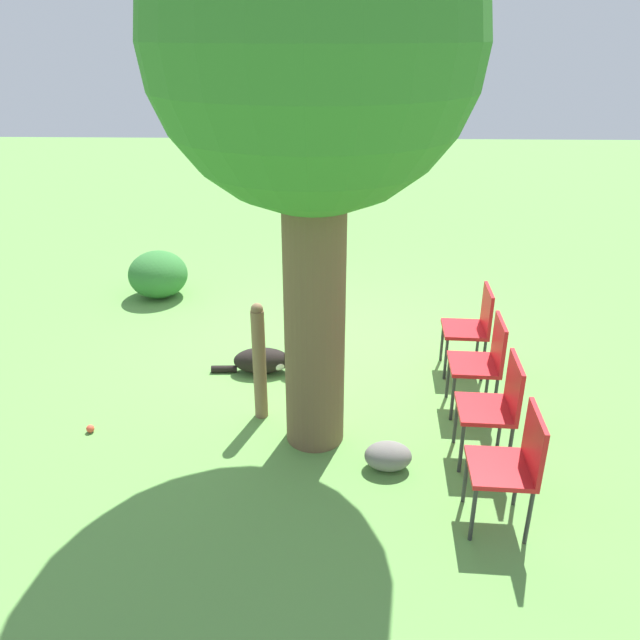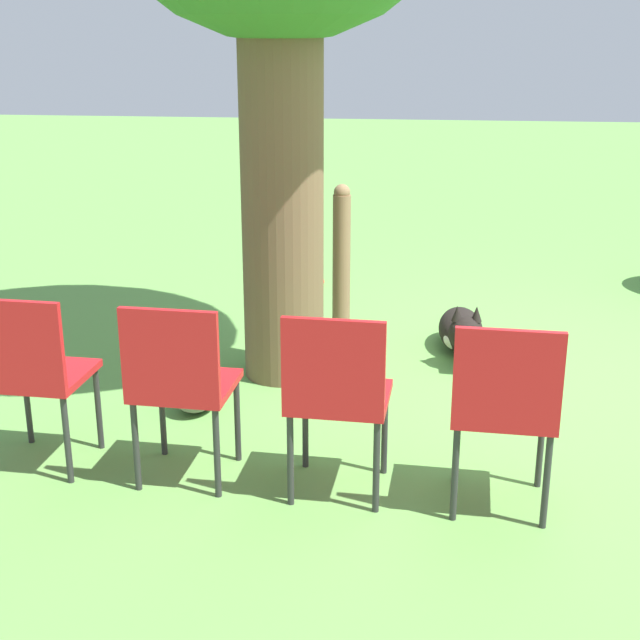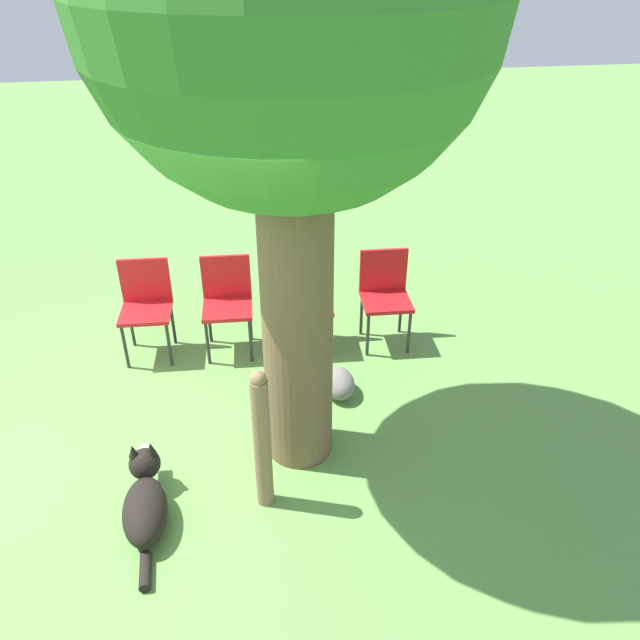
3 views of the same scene
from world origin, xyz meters
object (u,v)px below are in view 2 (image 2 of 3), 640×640
object	(u,v)px
dog	(462,331)
red_chair_3	(32,368)
red_chair_0	(504,403)
red_chair_2	(180,379)
red_chair_1	(337,390)
tennis_ball	(320,282)
fence_post	(341,267)

from	to	relation	value
dog	red_chair_3	bearing A→B (deg)	-50.63
dog	red_chair_0	bearing A→B (deg)	-0.03
red_chair_0	red_chair_2	xyz separation A→B (m)	(0.10, 1.43, 0.00)
red_chair_2	red_chair_0	bearing A→B (deg)	-90.86
dog	red_chair_0	size ratio (longest dim) A/B	1.16
red_chair_2	red_chair_1	bearing A→B (deg)	-90.86
dog	red_chair_2	xyz separation A→B (m)	(-1.90, 1.34, 0.38)
red_chair_0	red_chair_2	world-z (taller)	same
red_chair_1	red_chair_2	world-z (taller)	same
dog	red_chair_1	size ratio (longest dim) A/B	1.16
red_chair_2	red_chair_3	bearing A→B (deg)	89.14
dog	red_chair_1	world-z (taller)	red_chair_1
red_chair_2	tennis_ball	bearing A→B (deg)	-1.34
fence_post	red_chair_0	xyz separation A→B (m)	(-1.99, -0.88, -0.03)
fence_post	tennis_ball	distance (m)	1.55
red_chair_1	red_chair_3	distance (m)	1.44
fence_post	red_chair_0	bearing A→B (deg)	-156.21
dog	fence_post	distance (m)	0.88
red_chair_0	red_chair_3	world-z (taller)	same
red_chair_3	tennis_ball	size ratio (longest dim) A/B	13.03
fence_post	red_chair_1	distance (m)	1.95
fence_post	tennis_ball	xyz separation A→B (m)	(1.43, 0.30, -0.51)
red_chair_2	dog	bearing A→B (deg)	-32.17
red_chair_0	red_chair_3	size ratio (longest dim) A/B	1.00
fence_post	red_chair_3	distance (m)	2.24
red_chair_2	red_chair_3	world-z (taller)	same
red_chair_2	fence_post	bearing A→B (deg)	-13.34
red_chair_1	red_chair_2	size ratio (longest dim) A/B	1.00
fence_post	red_chair_3	size ratio (longest dim) A/B	1.23
fence_post	red_chair_0	size ratio (longest dim) A/B	1.23
red_chair_2	tennis_ball	xyz separation A→B (m)	(3.32, -0.25, -0.49)
red_chair_0	tennis_ball	xyz separation A→B (m)	(3.42, 1.18, -0.49)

